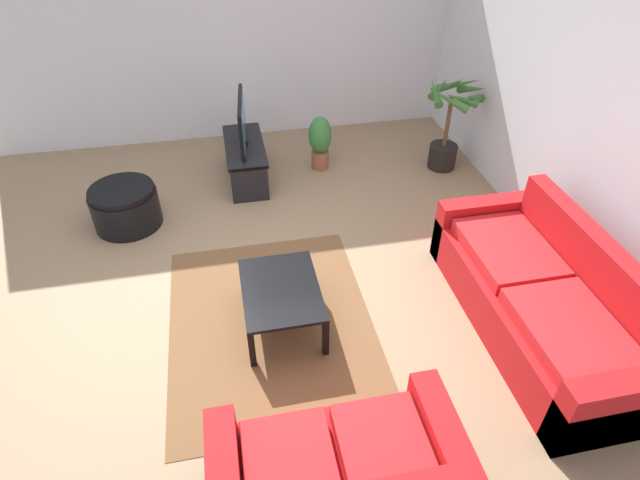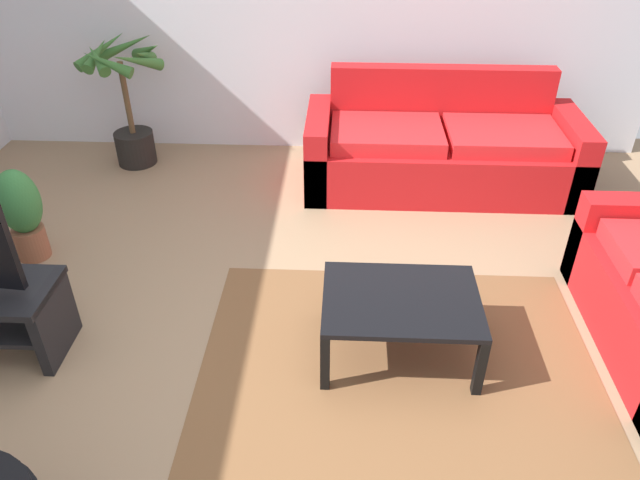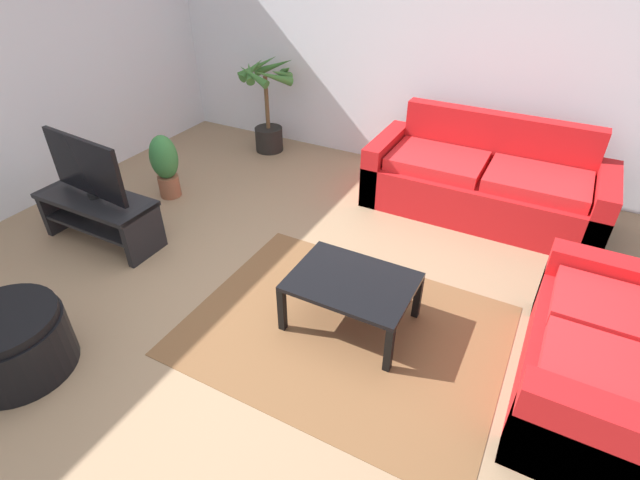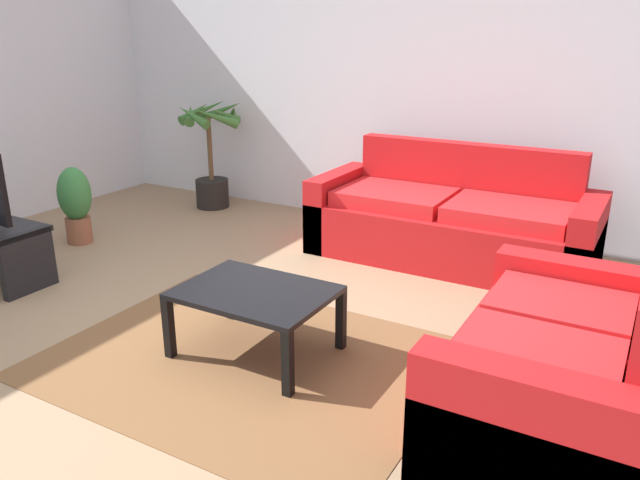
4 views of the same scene
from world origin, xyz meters
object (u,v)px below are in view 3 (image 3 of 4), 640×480
at_px(tv_stand, 99,212).
at_px(couch_main, 484,184).
at_px(tv, 85,167).
at_px(ottoman, 12,343).
at_px(potted_palm, 268,105).
at_px(potted_plant_small, 165,164).
at_px(coffee_table, 352,286).
at_px(couch_loveseat, 614,366).

bearing_deg(tv_stand, couch_main, 36.35).
xyz_separation_m(couch_main, tv_stand, (-2.91, -2.14, -0.01)).
relative_size(tv, ottoman, 1.31).
distance_m(potted_palm, potted_plant_small, 1.55).
distance_m(couch_main, potted_plant_small, 3.21).
bearing_deg(tv, ottoman, -62.16).
relative_size(tv, coffee_table, 1.07).
bearing_deg(couch_loveseat, potted_plant_small, 170.10).
bearing_deg(tv_stand, potted_plant_small, 93.63).
bearing_deg(ottoman, potted_plant_small, 108.72).
bearing_deg(tv_stand, tv, 84.69).
distance_m(couch_loveseat, potted_plant_small, 4.20).
bearing_deg(coffee_table, tv, -178.20).
height_order(couch_main, potted_plant_small, couch_main).
bearing_deg(couch_main, potted_palm, 173.96).
bearing_deg(potted_plant_small, potted_palm, 79.25).
distance_m(couch_loveseat, tv, 4.11).
relative_size(tv_stand, potted_plant_small, 1.63).
bearing_deg(couch_main, couch_loveseat, -58.88).
distance_m(couch_loveseat, ottoman, 3.71).
relative_size(potted_palm, ottoman, 1.61).
bearing_deg(couch_main, coffee_table, -102.82).
distance_m(tv, coffee_table, 2.47).
bearing_deg(potted_palm, potted_plant_small, -100.75).
height_order(tv_stand, potted_palm, potted_palm).
bearing_deg(potted_plant_small, couch_main, 22.44).
relative_size(tv, potted_plant_small, 1.35).
height_order(coffee_table, potted_palm, potted_palm).
distance_m(tv_stand, ottoman, 1.50).
bearing_deg(potted_palm, coffee_table, -46.67).
relative_size(couch_main, tv, 2.44).
distance_m(couch_main, tv_stand, 3.61).
bearing_deg(coffee_table, tv_stand, -178.13).
bearing_deg(potted_palm, couch_main, -6.04).
bearing_deg(potted_palm, ottoman, -82.82).
relative_size(couch_main, coffee_table, 2.61).
relative_size(couch_main, couch_loveseat, 1.52).
relative_size(potted_plant_small, ottoman, 0.97).
bearing_deg(couch_loveseat, tv_stand, -177.31).
bearing_deg(tv, potted_palm, 84.62).
distance_m(couch_main, coffee_table, 2.11).
relative_size(couch_main, ottoman, 3.20).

